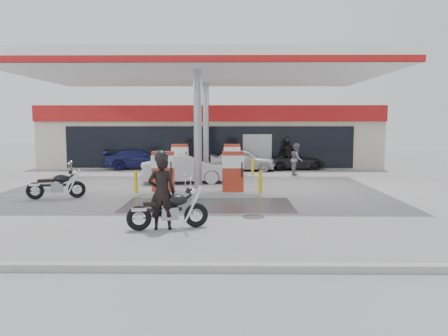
# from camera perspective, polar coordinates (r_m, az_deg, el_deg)

# --- Properties ---
(ground) EXTENTS (90.00, 90.00, 0.00)m
(ground) POSITION_cam_1_polar(r_m,az_deg,el_deg) (15.67, -3.91, -4.81)
(ground) COLOR gray
(ground) RESTS_ON ground
(wet_patch) EXTENTS (6.00, 3.00, 0.00)m
(wet_patch) POSITION_cam_1_polar(r_m,az_deg,el_deg) (15.63, -2.08, -4.82)
(wet_patch) COLOR #4C4C4F
(wet_patch) RESTS_ON ground
(drain_cover) EXTENTS (0.70, 0.70, 0.01)m
(drain_cover) POSITION_cam_1_polar(r_m,az_deg,el_deg) (13.68, 3.84, -6.38)
(drain_cover) COLOR #38383A
(drain_cover) RESTS_ON ground
(kerb) EXTENTS (28.00, 0.25, 0.15)m
(kerb) POSITION_cam_1_polar(r_m,az_deg,el_deg) (8.90, -7.61, -12.73)
(kerb) COLOR gray
(kerb) RESTS_ON ground
(store_building) EXTENTS (22.00, 8.22, 4.00)m
(store_building) POSITION_cam_1_polar(r_m,az_deg,el_deg) (31.32, -1.59, 4.26)
(store_building) COLOR #BEB59F
(store_building) RESTS_ON ground
(canopy) EXTENTS (16.00, 10.02, 5.51)m
(canopy) POSITION_cam_1_polar(r_m,az_deg,el_deg) (20.52, -2.88, 12.51)
(canopy) COLOR silver
(canopy) RESTS_ON ground
(pump_island_near) EXTENTS (5.14, 1.30, 1.78)m
(pump_island_near) POSITION_cam_1_polar(r_m,az_deg,el_deg) (17.53, -3.41, -1.31)
(pump_island_near) COLOR #9E9E99
(pump_island_near) RESTS_ON ground
(pump_island_far) EXTENTS (5.14, 1.30, 1.78)m
(pump_island_far) POSITION_cam_1_polar(r_m,az_deg,el_deg) (23.48, -2.37, 0.53)
(pump_island_far) COLOR #9E9E99
(pump_island_far) RESTS_ON ground
(main_motorcycle) EXTENTS (2.22, 0.95, 1.16)m
(main_motorcycle) POSITION_cam_1_polar(r_m,az_deg,el_deg) (12.14, -7.15, -5.52)
(main_motorcycle) COLOR black
(main_motorcycle) RESTS_ON ground
(biker_main) EXTENTS (0.79, 0.56, 2.04)m
(biker_main) POSITION_cam_1_polar(r_m,az_deg,el_deg) (12.03, -8.12, -3.20)
(biker_main) COLOR black
(biker_main) RESTS_ON ground
(parked_motorcycle) EXTENTS (2.16, 0.90, 1.13)m
(parked_motorcycle) POSITION_cam_1_polar(r_m,az_deg,el_deg) (18.00, -20.97, -2.18)
(parked_motorcycle) COLOR black
(parked_motorcycle) RESTS_ON ground
(sedan_white) EXTENTS (4.12, 1.91, 1.37)m
(sedan_white) POSITION_cam_1_polar(r_m,az_deg,el_deg) (26.65, 2.45, 1.12)
(sedan_white) COLOR silver
(sedan_white) RESTS_ON ground
(attendant) EXTENTS (0.85, 0.99, 1.78)m
(attendant) POSITION_cam_1_polar(r_m,az_deg,el_deg) (24.72, 9.48, 1.14)
(attendant) COLOR slate
(attendant) RESTS_ON ground
(hatchback_silver) EXTENTS (4.40, 2.20, 1.38)m
(hatchback_silver) POSITION_cam_1_polar(r_m,az_deg,el_deg) (21.17, -5.12, -0.12)
(hatchback_silver) COLOR #AEB1B7
(hatchback_silver) RESTS_ON ground
(parked_car_left) EXTENTS (4.67, 2.73, 1.27)m
(parked_car_left) POSITION_cam_1_polar(r_m,az_deg,el_deg) (28.22, -11.07, 1.18)
(parked_car_left) COLOR #181D50
(parked_car_left) RESTS_ON ground
(parked_car_right) EXTENTS (3.82, 2.16, 1.01)m
(parked_car_right) POSITION_cam_1_polar(r_m,az_deg,el_deg) (27.77, 9.42, 0.86)
(parked_car_right) COLOR black
(parked_car_right) RESTS_ON ground
(biker_walking) EXTENTS (1.15, 0.57, 1.90)m
(biker_walking) POSITION_cam_1_polar(r_m,az_deg,el_deg) (27.45, 8.28, 1.76)
(biker_walking) COLOR black
(biker_walking) RESTS_ON ground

